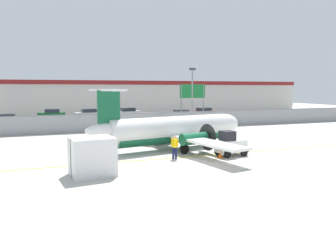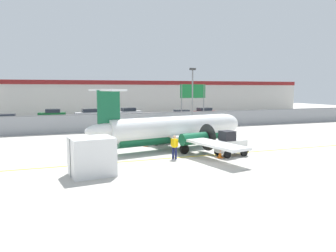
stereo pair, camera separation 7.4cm
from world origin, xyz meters
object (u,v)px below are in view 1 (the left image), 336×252
(cargo_container, at_px, (92,156))
(parked_car_1, at_px, (52,114))
(commuter_airplane, at_px, (175,130))
(ground_crew_worker, at_px, (175,146))
(highway_sign, at_px, (193,95))
(parked_car_2, at_px, (88,114))
(parked_car_5, at_px, (204,112))
(traffic_cone_far_left, at_px, (145,143))
(baggage_tug, at_px, (230,144))
(traffic_cone_near_right, at_px, (220,154))
(traffic_cone_near_left, at_px, (204,140))
(parked_car_0, at_px, (7,120))
(parked_car_3, at_px, (129,113))
(parked_car_4, at_px, (182,115))
(apron_light_pole, at_px, (192,94))

(cargo_container, distance_m, parked_car_1, 36.58)
(commuter_airplane, distance_m, cargo_container, 9.67)
(ground_crew_worker, distance_m, highway_sign, 21.03)
(parked_car_2, height_order, parked_car_5, same)
(traffic_cone_far_left, bearing_deg, baggage_tug, -51.27)
(traffic_cone_near_right, distance_m, parked_car_5, 32.51)
(parked_car_1, distance_m, highway_sign, 23.75)
(traffic_cone_far_left, bearing_deg, traffic_cone_near_right, -59.55)
(parked_car_5, bearing_deg, commuter_airplane, -127.62)
(traffic_cone_near_left, relative_size, parked_car_0, 0.15)
(traffic_cone_near_left, bearing_deg, parked_car_3, 90.97)
(parked_car_0, relative_size, parked_car_4, 0.97)
(parked_car_1, bearing_deg, parked_car_0, 61.41)
(parked_car_0, distance_m, parked_car_3, 19.38)
(highway_sign, bearing_deg, parked_car_1, 137.96)
(parked_car_2, relative_size, parked_car_5, 1.00)
(cargo_container, xyz_separation_m, apron_light_pole, (13.27, 15.57, 3.20))
(parked_car_3, bearing_deg, parked_car_0, -164.49)
(baggage_tug, xyz_separation_m, parked_car_1, (-12.10, 34.49, 0.04))
(parked_car_0, relative_size, parked_car_3, 0.97)
(parked_car_2, relative_size, highway_sign, 0.79)
(parked_car_1, bearing_deg, ground_crew_worker, 107.33)
(cargo_container, relative_size, traffic_cone_near_left, 4.14)
(commuter_airplane, relative_size, parked_car_2, 3.67)
(parked_car_1, relative_size, apron_light_pole, 0.59)
(parked_car_1, bearing_deg, parked_car_5, 172.29)
(parked_car_0, height_order, parked_car_3, same)
(cargo_container, height_order, traffic_cone_near_left, cargo_container)
(commuter_airplane, distance_m, parked_car_0, 26.41)
(ground_crew_worker, distance_m, parked_car_1, 35.03)
(cargo_container, bearing_deg, traffic_cone_near_left, 27.63)
(parked_car_0, bearing_deg, baggage_tug, -54.57)
(parked_car_2, distance_m, parked_car_3, 6.77)
(commuter_airplane, xyz_separation_m, parked_car_1, (-9.27, 30.41, -0.71))
(traffic_cone_near_right, bearing_deg, apron_light_pole, 73.83)
(cargo_container, distance_m, parked_car_5, 38.61)
(commuter_airplane, xyz_separation_m, highway_sign, (8.20, 14.65, 2.54))
(commuter_airplane, xyz_separation_m, parked_car_3, (3.01, 29.34, -0.71))
(traffic_cone_far_left, relative_size, highway_sign, 0.12)
(commuter_airplane, height_order, traffic_cone_far_left, commuter_airplane)
(parked_car_0, bearing_deg, cargo_container, -74.08)
(parked_car_3, bearing_deg, traffic_cone_near_right, -99.40)
(parked_car_2, bearing_deg, ground_crew_worker, 87.89)
(parked_car_5, bearing_deg, parked_car_2, 162.51)
(commuter_airplane, relative_size, highway_sign, 2.91)
(parked_car_2, bearing_deg, commuter_airplane, 91.28)
(commuter_airplane, bearing_deg, parked_car_0, 112.72)
(parked_car_3, xyz_separation_m, parked_car_4, (6.56, -7.75, 0.00))
(baggage_tug, xyz_separation_m, traffic_cone_near_left, (0.65, 5.76, -0.54))
(ground_crew_worker, distance_m, parked_car_3, 33.39)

